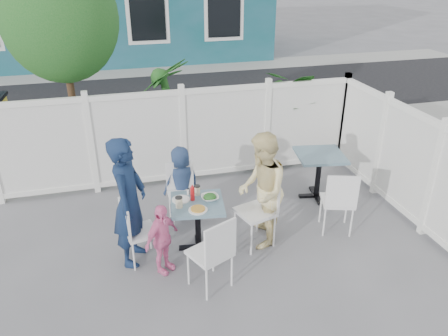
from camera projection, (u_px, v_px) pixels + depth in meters
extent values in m
plane|color=slate|center=(212.00, 268.00, 5.39)|extent=(80.00, 80.00, 0.00)
cube|color=gray|center=(167.00, 149.00, 8.69)|extent=(24.00, 2.60, 0.01)
cube|color=black|center=(148.00, 97.00, 11.91)|extent=(24.00, 5.00, 0.01)
cube|color=gray|center=(138.00, 71.00, 14.60)|extent=(24.00, 1.60, 0.01)
cube|color=black|center=(35.00, 23.00, 13.57)|extent=(1.20, 0.04, 1.40)
cube|color=black|center=(163.00, 19.00, 14.50)|extent=(1.20, 0.04, 1.40)
cube|color=white|center=(183.00, 136.00, 7.14)|extent=(5.80, 0.04, 1.40)
cube|color=white|center=(181.00, 92.00, 6.82)|extent=(5.86, 0.08, 0.08)
cube|color=white|center=(185.00, 177.00, 7.47)|extent=(5.86, 0.08, 0.12)
cube|color=white|center=(405.00, 162.00, 6.25)|extent=(0.04, 3.60, 1.40)
cube|color=white|center=(415.00, 112.00, 5.93)|extent=(0.08, 3.66, 0.08)
cube|color=white|center=(396.00, 207.00, 6.59)|extent=(0.08, 3.66, 0.12)
cylinder|color=#382316|center=(73.00, 106.00, 7.36)|extent=(0.12, 0.12, 2.40)
ellipsoid|color=#18501B|center=(60.00, 19.00, 6.75)|extent=(1.80, 1.62, 1.98)
imported|color=#18501B|center=(167.00, 115.00, 7.65)|extent=(1.47, 1.47, 1.94)
imported|color=#18501B|center=(278.00, 112.00, 8.08)|extent=(2.05, 1.97, 1.75)
cube|color=teal|center=(197.00, 204.00, 5.47)|extent=(0.74, 0.74, 0.04)
cylinder|color=black|center=(198.00, 226.00, 5.62)|extent=(0.07, 0.07, 0.64)
cube|color=black|center=(199.00, 247.00, 5.76)|extent=(0.52, 0.15, 0.04)
cube|color=black|center=(199.00, 247.00, 5.76)|extent=(0.15, 0.52, 0.04)
cube|color=teal|center=(320.00, 155.00, 6.68)|extent=(0.81, 0.81, 0.04)
cylinder|color=black|center=(318.00, 176.00, 6.84)|extent=(0.08, 0.08, 0.69)
cube|color=black|center=(316.00, 195.00, 6.99)|extent=(0.56, 0.17, 0.04)
cube|color=black|center=(316.00, 195.00, 6.99)|extent=(0.17, 0.56, 0.04)
cube|color=white|center=(141.00, 232.00, 5.37)|extent=(0.45, 0.46, 0.04)
cube|color=white|center=(125.00, 219.00, 5.20)|extent=(0.11, 0.39, 0.42)
cylinder|color=white|center=(150.00, 235.00, 5.66)|extent=(0.02, 0.02, 0.42)
cylinder|color=white|center=(159.00, 249.00, 5.39)|extent=(0.02, 0.02, 0.42)
cylinder|color=white|center=(126.00, 242.00, 5.53)|extent=(0.02, 0.02, 0.42)
cylinder|color=white|center=(134.00, 256.00, 5.27)|extent=(0.02, 0.02, 0.42)
cube|color=white|center=(255.00, 212.00, 5.66)|extent=(0.54, 0.55, 0.04)
cube|color=white|center=(268.00, 190.00, 5.64)|extent=(0.16, 0.44, 0.48)
cylinder|color=white|center=(251.00, 239.00, 5.54)|extent=(0.03, 0.03, 0.48)
cylinder|color=white|center=(235.00, 225.00, 5.83)|extent=(0.03, 0.03, 0.48)
cylinder|color=white|center=(274.00, 231.00, 5.71)|extent=(0.03, 0.03, 0.48)
cylinder|color=white|center=(257.00, 217.00, 6.00)|extent=(0.03, 0.03, 0.48)
cube|color=white|center=(183.00, 195.00, 6.17)|extent=(0.40, 0.38, 0.04)
cube|color=white|center=(180.00, 175.00, 6.23)|extent=(0.40, 0.03, 0.42)
cylinder|color=white|center=(197.00, 212.00, 6.17)|extent=(0.02, 0.02, 0.42)
cylinder|color=white|center=(174.00, 216.00, 6.09)|extent=(0.02, 0.02, 0.42)
cylinder|color=white|center=(193.00, 201.00, 6.45)|extent=(0.02, 0.02, 0.42)
cylinder|color=white|center=(170.00, 204.00, 6.36)|extent=(0.02, 0.02, 0.42)
cube|color=white|center=(210.00, 253.00, 4.92)|extent=(0.56, 0.55, 0.04)
cube|color=white|center=(220.00, 242.00, 4.68)|extent=(0.40, 0.21, 0.46)
cylinder|color=white|center=(188.00, 268.00, 5.04)|extent=(0.02, 0.02, 0.46)
cylinder|color=white|center=(213.00, 256.00, 5.25)|extent=(0.02, 0.02, 0.46)
cylinder|color=white|center=(207.00, 284.00, 4.80)|extent=(0.02, 0.02, 0.46)
cylinder|color=white|center=(232.00, 270.00, 5.01)|extent=(0.02, 0.02, 0.46)
cube|color=white|center=(337.00, 201.00, 5.97)|extent=(0.53, 0.52, 0.04)
cube|color=white|center=(342.00, 192.00, 5.69)|extent=(0.41, 0.16, 0.45)
cylinder|color=white|center=(321.00, 208.00, 6.23)|extent=(0.02, 0.02, 0.45)
cylinder|color=white|center=(346.00, 209.00, 6.22)|extent=(0.02, 0.02, 0.45)
cylinder|color=white|center=(324.00, 222.00, 5.92)|extent=(0.02, 0.02, 0.45)
cylinder|color=white|center=(351.00, 222.00, 5.91)|extent=(0.02, 0.02, 0.45)
imported|color=#132546|center=(129.00, 202.00, 5.21)|extent=(0.58, 0.70, 1.66)
imported|color=#F0CD56|center=(262.00, 191.00, 5.57)|extent=(0.78, 0.89, 1.55)
imported|color=navy|center=(181.00, 182.00, 6.32)|extent=(0.58, 0.44, 1.07)
imported|color=pink|center=(162.00, 239.00, 5.16)|extent=(0.55, 0.52, 0.91)
cylinder|color=white|center=(198.00, 210.00, 5.30)|extent=(0.23, 0.23, 0.01)
cylinder|color=white|center=(181.00, 200.00, 5.52)|extent=(0.23, 0.23, 0.02)
imported|color=white|center=(210.00, 198.00, 5.52)|extent=(0.22, 0.22, 0.05)
cylinder|color=beige|center=(179.00, 203.00, 5.34)|extent=(0.09, 0.09, 0.13)
cylinder|color=beige|center=(197.00, 191.00, 5.62)|extent=(0.08, 0.08, 0.12)
cylinder|color=red|center=(192.00, 194.00, 5.49)|extent=(0.06, 0.06, 0.18)
cylinder|color=white|center=(188.00, 192.00, 5.63)|extent=(0.03, 0.03, 0.07)
cylinder|color=black|center=(189.00, 191.00, 5.66)|extent=(0.03, 0.03, 0.07)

